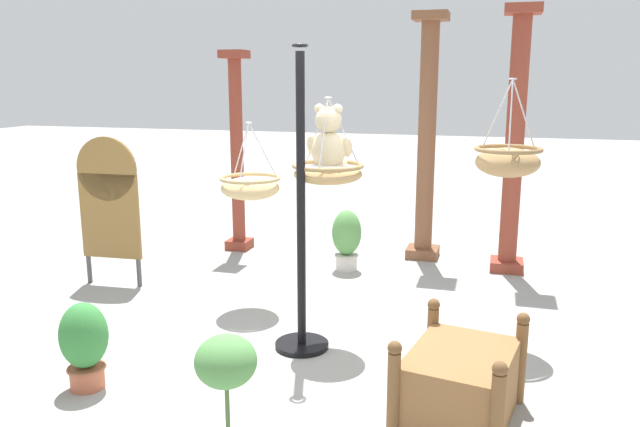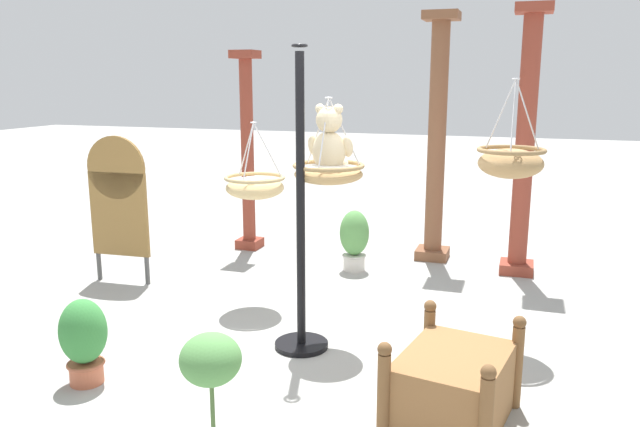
# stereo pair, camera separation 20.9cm
# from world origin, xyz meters

# --- Properties ---
(ground_plane) EXTENTS (40.00, 40.00, 0.00)m
(ground_plane) POSITION_xyz_m (0.00, 0.00, 0.00)
(ground_plane) COLOR #9E9E99
(display_pole_central) EXTENTS (0.44, 0.44, 2.42)m
(display_pole_central) POSITION_xyz_m (-0.10, -0.03, 0.75)
(display_pole_central) COLOR black
(display_pole_central) RESTS_ON ground
(hanging_basket_with_teddy) EXTENTS (0.58, 0.58, 0.69)m
(hanging_basket_with_teddy) POSITION_xyz_m (0.05, 0.22, 1.43)
(hanging_basket_with_teddy) COLOR tan
(teddy_bear) EXTENTS (0.38, 0.34, 0.55)m
(teddy_bear) POSITION_xyz_m (0.05, 0.24, 1.66)
(teddy_bear) COLOR beige
(hanging_basket_left_high) EXTENTS (0.58, 0.58, 0.73)m
(hanging_basket_left_high) POSITION_xyz_m (-0.87, 0.81, 1.17)
(hanging_basket_left_high) COLOR tan
(hanging_basket_right_low) EXTENTS (0.54, 0.54, 0.79)m
(hanging_basket_right_low) POSITION_xyz_m (1.44, 0.64, 1.52)
(hanging_basket_right_low) COLOR #A37F51
(greenhouse_pillar_left) EXTENTS (0.31, 0.31, 2.50)m
(greenhouse_pillar_left) POSITION_xyz_m (-1.80, 2.65, 1.20)
(greenhouse_pillar_left) COLOR brown
(greenhouse_pillar_left) RESTS_ON ground
(greenhouse_pillar_right) EXTENTS (0.40, 0.40, 2.91)m
(greenhouse_pillar_right) POSITION_xyz_m (0.53, 2.92, 1.41)
(greenhouse_pillar_right) COLOR brown
(greenhouse_pillar_right) RESTS_ON ground
(greenhouse_pillar_far_back) EXTENTS (0.39, 0.39, 2.93)m
(greenhouse_pillar_far_back) POSITION_xyz_m (1.53, 2.63, 1.42)
(greenhouse_pillar_far_back) COLOR brown
(greenhouse_pillar_far_back) RESTS_ON ground
(wooden_planter_box) EXTENTS (0.84, 1.00, 0.65)m
(wooden_planter_box) POSITION_xyz_m (1.21, -0.81, 0.26)
(wooden_planter_box) COLOR olive
(wooden_planter_box) RESTS_ON ground
(potted_plant_fern_front) EXTENTS (0.33, 0.33, 0.64)m
(potted_plant_fern_front) POSITION_xyz_m (-1.37, -1.10, 0.34)
(potted_plant_fern_front) COLOR #BC6042
(potted_plant_fern_front) RESTS_ON ground
(potted_plant_tall_leafy) EXTENTS (0.34, 0.34, 0.70)m
(potted_plant_tall_leafy) POSITION_xyz_m (-0.25, 2.14, 0.38)
(potted_plant_tall_leafy) COLOR beige
(potted_plant_tall_leafy) RESTS_ON ground
(potted_plant_bushy_green) EXTENTS (0.32, 0.32, 0.89)m
(potted_plant_bushy_green) POSITION_xyz_m (0.08, -1.88, 0.54)
(potted_plant_bushy_green) COLOR beige
(potted_plant_bushy_green) RESTS_ON ground
(display_sign_board) EXTENTS (0.67, 0.09, 1.59)m
(display_sign_board) POSITION_xyz_m (-2.52, 0.94, 0.94)
(display_sign_board) COLOR olive
(display_sign_board) RESTS_ON ground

